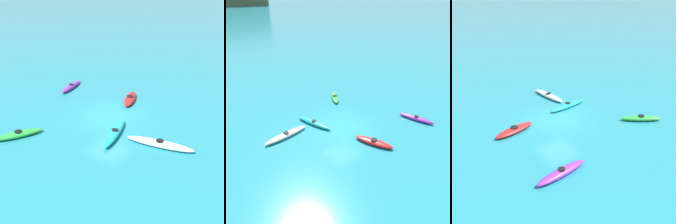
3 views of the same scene
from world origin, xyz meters
TOP-DOWN VIEW (x-y plane):
  - ground_plane at (0.00, 0.00)m, footprint 600.00×600.00m
  - kayak_red at (0.30, -3.13)m, footprint 1.68×2.90m
  - kayak_cyan at (-1.57, 1.71)m, footprint 1.46×3.37m
  - kayak_purple at (5.57, -2.72)m, footprint 1.26×3.03m
  - kayak_white at (-4.16, 1.41)m, footprint 3.65×1.23m
  - kayak_green at (2.80, 4.85)m, footprint 1.85×2.66m

SIDE VIEW (x-z plane):
  - ground_plane at x=0.00m, z-range 0.00..0.00m
  - kayak_cyan at x=-1.57m, z-range -0.02..0.35m
  - kayak_white at x=-4.16m, z-range -0.02..0.35m
  - kayak_purple at x=5.57m, z-range -0.02..0.35m
  - kayak_green at x=2.80m, z-range -0.02..0.35m
  - kayak_red at x=0.30m, z-range -0.02..0.35m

